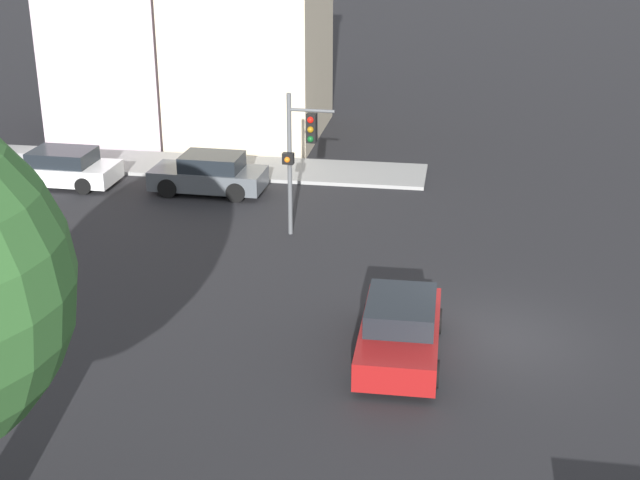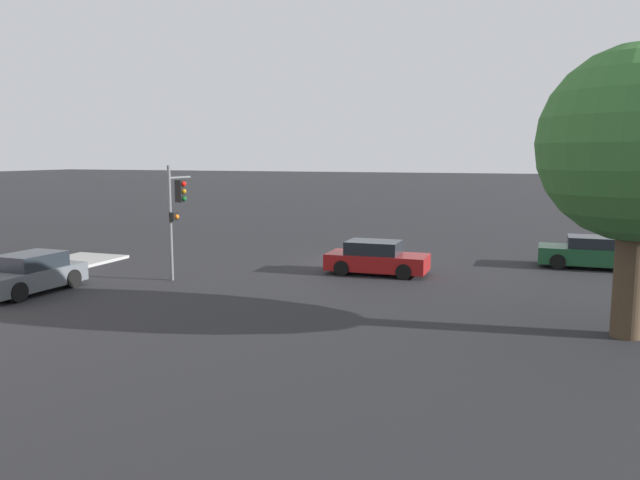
# 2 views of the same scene
# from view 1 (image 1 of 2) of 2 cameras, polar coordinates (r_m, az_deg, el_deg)

# --- Properties ---
(ground_plane) EXTENTS (300.00, 300.00, 0.00)m
(ground_plane) POSITION_cam_1_polar(r_m,az_deg,el_deg) (22.80, 11.53, -6.11)
(ground_plane) COLOR black
(rowhouse_backdrop) EXTENTS (7.78, 11.57, 12.59)m
(rowhouse_backdrop) POSITION_cam_1_polar(r_m,az_deg,el_deg) (40.07, -7.38, 14.78)
(rowhouse_backdrop) COLOR beige
(rowhouse_backdrop) RESTS_ON ground_plane
(traffic_signal) EXTENTS (0.53, 1.62, 4.60)m
(traffic_signal) POSITION_cam_1_polar(r_m,az_deg,el_deg) (27.73, -1.29, 6.06)
(traffic_signal) COLOR #515456
(traffic_signal) RESTS_ON ground_plane
(crossing_car_0) EXTENTS (4.25, 1.99, 1.40)m
(crossing_car_0) POSITION_cam_1_polar(r_m,az_deg,el_deg) (21.35, 5.15, -5.74)
(crossing_car_0) COLOR maroon
(crossing_car_0) RESTS_ON ground_plane
(parked_car_0) EXTENTS (2.01, 4.16, 1.44)m
(parked_car_0) POSITION_cam_1_polar(r_m,az_deg,el_deg) (32.74, -7.10, 4.19)
(parked_car_0) COLOR #4C5156
(parked_car_0) RESTS_ON ground_plane
(parked_car_1) EXTENTS (2.10, 4.35, 1.35)m
(parked_car_1) POSITION_cam_1_polar(r_m,az_deg,el_deg) (34.77, -16.27, 4.45)
(parked_car_1) COLOR silver
(parked_car_1) RESTS_ON ground_plane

